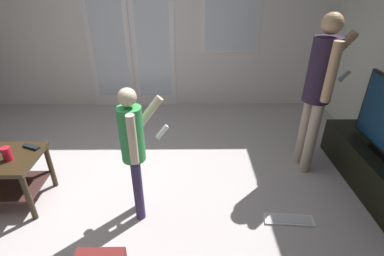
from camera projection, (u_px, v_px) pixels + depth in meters
name	position (u px, v px, depth m)	size (l,w,h in m)	color
ground_plane	(119.00, 202.00, 2.83)	(5.89, 4.77, 0.02)	#B4AAAA
wall_back_with_doors	(143.00, 15.00, 4.20)	(5.89, 0.09, 2.90)	silver
tv_stand	(376.00, 173.00, 2.90)	(0.42, 1.58, 0.39)	black
person_adult	(320.00, 84.00, 2.85)	(0.53, 0.47, 1.66)	tan
person_child	(134.00, 145.00, 2.35)	(0.38, 0.39, 1.23)	#3A2F59
loose_keyboard	(289.00, 220.00, 2.60)	(0.45, 0.17, 0.02)	white
cup_near_edge	(7.00, 154.00, 2.51)	(0.08, 0.08, 0.13)	red
tv_remote_black	(31.00, 147.00, 2.71)	(0.17, 0.05, 0.02)	black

